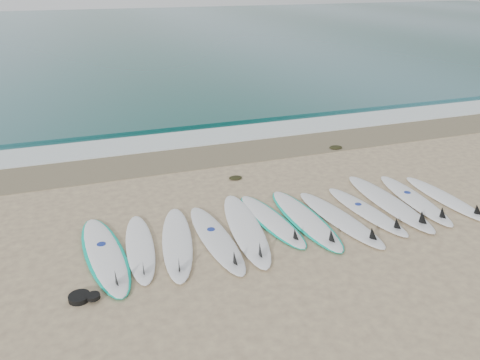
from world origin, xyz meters
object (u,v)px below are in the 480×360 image
object	(u,v)px
surfboard_6	(306,219)
surfboard_11	(447,199)
surfboard_0	(105,255)
leash_coil	(83,297)

from	to	relation	value
surfboard_6	surfboard_11	size ratio (longest dim) A/B	1.13
surfboard_0	leash_coil	world-z (taller)	surfboard_0
surfboard_6	surfboard_11	bearing A→B (deg)	-4.93
surfboard_0	leash_coil	xyz separation A→B (m)	(-0.41, -1.06, -0.00)
surfboard_6	leash_coil	distance (m)	4.34
leash_coil	surfboard_11	bearing A→B (deg)	6.81
surfboard_0	surfboard_6	xyz separation A→B (m)	(3.80, -0.01, -0.00)
surfboard_0	leash_coil	bearing A→B (deg)	-117.33
surfboard_6	surfboard_11	world-z (taller)	surfboard_6
surfboard_11	surfboard_0	bearing A→B (deg)	176.43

